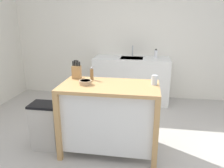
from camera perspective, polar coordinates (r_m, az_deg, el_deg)
The scene contains 11 objects.
ground_plane at distance 2.89m, azimuth 1.23°, elevation -18.90°, with size 6.17×6.17×0.00m, color #ADA8A0.
wall_back at distance 4.73m, azimuth 5.40°, elevation 12.21°, with size 5.17×0.10×2.60m, color silver.
kitchen_island at distance 2.80m, azimuth -0.65°, elevation -8.03°, with size 1.20×0.65×0.90m.
knife_block at distance 2.95m, azimuth -9.16°, elevation 3.20°, with size 0.11×0.09×0.25m.
bowl_stoneware_deep at distance 2.68m, azimuth -6.91°, elevation 0.44°, with size 0.15×0.15×0.05m.
drinking_cup at distance 2.69m, azimuth 10.90°, elevation 1.01°, with size 0.07×0.07×0.12m.
pepper_grinder at distance 2.86m, azimuth -5.26°, elevation 2.67°, with size 0.04×0.04×0.17m.
trash_bin at distance 3.07m, azimuth -16.71°, elevation -10.33°, with size 0.36×0.28×0.63m.
sink_counter at distance 4.54m, azimuth 5.02°, elevation 1.18°, with size 1.50×0.60×0.91m.
sink_faucet at distance 4.56m, azimuth 5.34°, elevation 8.48°, with size 0.02×0.02×0.22m.
bottle_spray_cleaner at distance 4.48m, azimuth 11.29°, elevation 7.70°, with size 0.06×0.06×0.17m.
Camera 1 is at (0.31, -2.32, 1.69)m, focal length 35.30 mm.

